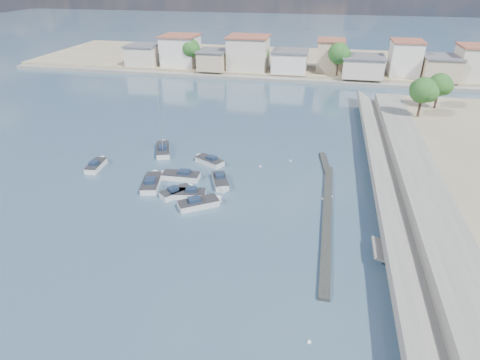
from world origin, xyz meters
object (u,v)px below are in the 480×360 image
at_px(motorboat_a, 152,182).
at_px(motorboat_f, 208,161).
at_px(motorboat_e, 97,165).
at_px(motorboat_h, 200,203).
at_px(motorboat_b, 178,192).
at_px(motorboat_c, 179,176).
at_px(sailboat, 163,149).
at_px(motorboat_g, 220,182).
at_px(motorboat_d, 186,194).

relative_size(motorboat_a, motorboat_f, 1.24).
relative_size(motorboat_e, motorboat_h, 0.96).
relative_size(motorboat_b, motorboat_c, 0.73).
height_order(motorboat_b, sailboat, sailboat).
relative_size(motorboat_b, sailboat, 0.45).
bearing_deg(motorboat_h, motorboat_f, 101.32).
height_order(motorboat_e, motorboat_g, same).
height_order(motorboat_a, motorboat_d, same).
bearing_deg(motorboat_c, motorboat_d, -60.64).
bearing_deg(motorboat_f, motorboat_d, -90.15).
bearing_deg(sailboat, motorboat_a, -76.13).
height_order(motorboat_d, motorboat_g, same).
xyz_separation_m(motorboat_b, motorboat_c, (-1.30, 4.18, 0.00)).
distance_m(motorboat_c, motorboat_d, 5.10).
bearing_deg(sailboat, motorboat_c, -55.80).
distance_m(motorboat_c, motorboat_g, 5.88).
bearing_deg(motorboat_a, motorboat_c, 40.01).
height_order(motorboat_e, motorboat_f, same).
height_order(motorboat_g, sailboat, sailboat).
height_order(motorboat_b, motorboat_f, same).
bearing_deg(motorboat_f, motorboat_h, -78.68).
bearing_deg(motorboat_e, motorboat_d, -19.06).
distance_m(motorboat_b, motorboat_d, 1.23).
relative_size(motorboat_f, motorboat_g, 0.96).
bearing_deg(motorboat_c, motorboat_h, -51.86).
bearing_deg(motorboat_d, motorboat_b, 167.73).
bearing_deg(motorboat_d, motorboat_a, 159.39).
xyz_separation_m(motorboat_d, sailboat, (-7.97, 12.49, 0.04)).
distance_m(motorboat_e, motorboat_g, 18.47).
xyz_separation_m(motorboat_d, motorboat_e, (-15.07, 5.21, 0.00)).
bearing_deg(motorboat_c, motorboat_f, 65.13).
bearing_deg(sailboat, motorboat_e, -134.25).
xyz_separation_m(motorboat_c, motorboat_h, (4.85, -6.18, -0.00)).
height_order(motorboat_d, sailboat, sailboat).
xyz_separation_m(motorboat_a, motorboat_c, (2.88, 2.42, 0.00)).
bearing_deg(motorboat_c, motorboat_g, -5.02).
distance_m(motorboat_d, motorboat_e, 15.94).
xyz_separation_m(motorboat_a, motorboat_e, (-9.68, 3.18, -0.00)).
bearing_deg(motorboat_a, motorboat_e, 161.82).
height_order(motorboat_a, motorboat_c, same).
relative_size(motorboat_c, motorboat_d, 1.14).
xyz_separation_m(motorboat_b, motorboat_h, (3.56, -2.00, 0.00)).
relative_size(motorboat_a, motorboat_h, 1.17).
relative_size(motorboat_f, sailboat, 0.52).
height_order(motorboat_c, motorboat_e, same).
xyz_separation_m(motorboat_b, sailboat, (-6.77, 12.23, 0.04)).
xyz_separation_m(motorboat_a, motorboat_h, (7.74, -3.76, -0.00)).
bearing_deg(motorboat_h, motorboat_a, 154.07).
distance_m(motorboat_a, motorboat_b, 4.54).
relative_size(motorboat_c, motorboat_e, 1.18).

